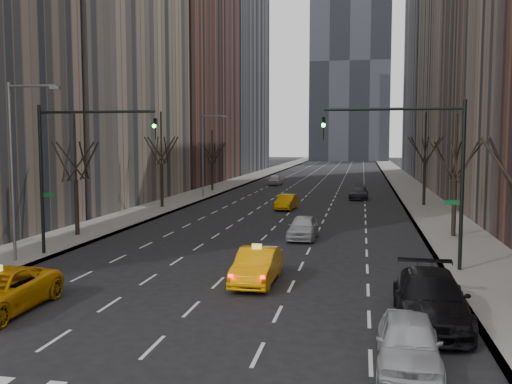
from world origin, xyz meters
The scene contains 22 objects.
ground centered at (0.00, 0.00, 0.00)m, with size 400.00×400.00×0.00m, color black.
sidewalk_left centered at (-12.25, 70.00, 0.07)m, with size 4.50×320.00×0.15m, color slate.
sidewalk_right centered at (12.25, 70.00, 0.07)m, with size 4.50×320.00×0.15m, color slate.
bld_left_far centered at (-21.50, 66.00, 22.00)m, with size 14.00×28.00×44.00m, color brown.
bld_left_deep centered at (-21.50, 96.00, 30.00)m, with size 14.00×30.00×60.00m, color slate.
bld_right_deep centered at (21.50, 95.00, 29.00)m, with size 14.00×30.00×58.00m, color slate.
tree_lw_b centered at (-12.00, 18.00, 3.72)m, with size 3.36×3.50×7.82m.
tree_lw_c centered at (-12.00, 34.00, 4.04)m, with size 3.36×3.50×8.74m.
tree_lw_d centered at (-12.00, 52.00, 3.56)m, with size 3.36×3.50×7.36m.
tree_rw_b centered at (12.00, 22.00, 3.72)m, with size 3.36×3.50×7.82m.
tree_rw_c centered at (12.00, 40.00, 4.04)m, with size 3.36×3.50×8.74m.
traffic_mast_left centered at (-9.11, 12.00, 5.49)m, with size 6.69×0.39×8.00m.
traffic_mast_right centered at (9.11, 12.00, 5.49)m, with size 6.69×0.39×8.00m.
streetlight_near centered at (-10.84, 10.00, 5.62)m, with size 2.83×0.22×9.00m.
streetlight_far centered at (-10.84, 45.00, 5.62)m, with size 2.83×0.22×9.00m.
taxi_sedan centered at (1.69, 8.26, 0.76)m, with size 1.62×4.64×1.53m, color #FFA105.
silver_sedan_ahead centered at (2.52, 19.96, 0.75)m, with size 1.76×4.37×1.49m, color #ADB0B5.
parked_suv_black centered at (8.54, 3.89, 0.87)m, with size 2.43×5.98×1.74m, color black.
parked_sedan_silver centered at (7.50, -0.21, 0.73)m, with size 1.73×4.29×1.46m, color #A0A2A7.
far_taxi centered at (-0.52, 35.21, 0.68)m, with size 1.45×4.16×1.37m, color orange.
far_suv_grey centered at (5.85, 45.79, 0.72)m, with size 2.01×4.95×1.44m, color #2B2B2F.
far_car_white centered at (-5.86, 63.21, 0.72)m, with size 1.69×4.20×1.43m, color beige.
Camera 1 is at (6.17, -15.94, 6.26)m, focal length 40.00 mm.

